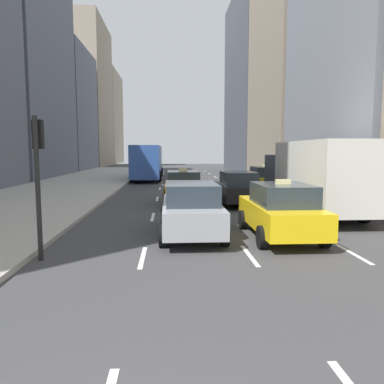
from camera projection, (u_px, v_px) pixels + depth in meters
sidewalk_left at (70, 187)px, 28.10m from camera, size 8.00×66.00×0.15m
lane_markings at (201, 193)px, 24.72m from camera, size 5.72×56.00×0.01m
building_row_left at (46, 72)px, 44.36m from camera, size 6.00×95.40×31.80m
building_row_right at (309, 23)px, 30.63m from camera, size 6.00×56.97×34.23m
taxi_lead at (280, 210)px, 11.80m from camera, size 2.02×4.40×1.87m
taxi_second at (183, 187)px, 19.31m from camera, size 2.02×4.40×1.87m
taxi_third at (265, 179)px, 24.74m from camera, size 2.02×4.40×1.87m
sedan_black_near at (237, 188)px, 19.23m from camera, size 2.02×4.70×1.70m
sedan_silver_behind at (191, 209)px, 12.05m from camera, size 2.02×4.64×1.74m
city_bus at (148, 161)px, 36.54m from camera, size 2.80×11.61×3.25m
box_truck at (314, 175)px, 16.28m from camera, size 2.58×8.40×3.15m
traffic_light_pole at (38, 164)px, 9.27m from camera, size 0.24×0.42×3.60m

